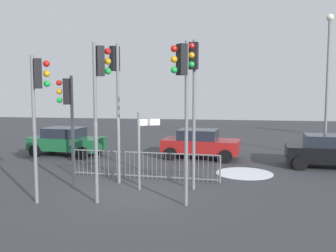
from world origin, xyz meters
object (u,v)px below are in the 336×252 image
(traffic_light_mid_left, at_px, (67,106))
(traffic_light_foreground_left, at_px, (99,87))
(traffic_light_rear_right, at_px, (116,82))
(direction_sign_post, at_px, (141,146))
(traffic_light_foreground_right, at_px, (193,81))
(street_lamp, at_px, (328,72))
(traffic_light_rear_left, at_px, (38,96))
(car_black_mid, at_px, (330,151))
(car_green_trailing, at_px, (66,141))
(car_red_near, at_px, (200,143))
(traffic_light_mid_right, at_px, (182,86))

(traffic_light_mid_left, xyz_separation_m, traffic_light_foreground_left, (1.68, -1.47, 0.67))
(traffic_light_mid_left, bearing_deg, traffic_light_rear_right, -72.07)
(direction_sign_post, bearing_deg, traffic_light_mid_left, 160.48)
(traffic_light_foreground_right, distance_m, street_lamp, 9.47)
(traffic_light_rear_left, bearing_deg, car_black_mid, 97.62)
(car_green_trailing, height_order, car_black_mid, same)
(traffic_light_rear_right, distance_m, car_red_near, 6.72)
(car_red_near, height_order, street_lamp, street_lamp)
(traffic_light_rear_left, xyz_separation_m, car_black_mid, (10.23, 6.74, -2.56))
(direction_sign_post, xyz_separation_m, car_red_near, (1.65, 6.21, -0.77))
(traffic_light_foreground_left, height_order, car_green_trailing, traffic_light_foreground_left)
(direction_sign_post, bearing_deg, car_green_trailing, 109.51)
(traffic_light_rear_left, bearing_deg, traffic_light_foreground_left, 73.91)
(car_black_mid, relative_size, street_lamp, 0.55)
(traffic_light_rear_left, distance_m, traffic_light_foreground_right, 5.01)
(traffic_light_foreground_left, height_order, car_red_near, traffic_light_foreground_left)
(traffic_light_mid_right, distance_m, car_green_trailing, 10.76)
(car_red_near, bearing_deg, street_lamp, 17.99)
(traffic_light_foreground_right, relative_size, car_red_near, 1.30)
(traffic_light_mid_right, xyz_separation_m, traffic_light_rear_left, (-4.36, -0.29, -0.28))
(traffic_light_mid_left, height_order, street_lamp, street_lamp)
(car_black_mid, bearing_deg, car_red_near, 171.55)
(traffic_light_mid_right, distance_m, street_lamp, 11.01)
(traffic_light_rear_left, height_order, direction_sign_post, traffic_light_rear_left)
(street_lamp, bearing_deg, car_green_trailing, -174.19)
(traffic_light_mid_right, relative_size, traffic_light_foreground_left, 1.00)
(traffic_light_mid_right, bearing_deg, traffic_light_foreground_right, -40.49)
(traffic_light_rear_left, height_order, car_red_near, traffic_light_rear_left)
(direction_sign_post, height_order, car_green_trailing, direction_sign_post)
(traffic_light_rear_left, relative_size, car_black_mid, 1.15)
(direction_sign_post, distance_m, car_green_trailing, 8.13)
(traffic_light_foreground_right, bearing_deg, traffic_light_foreground_left, 41.20)
(traffic_light_rear_right, bearing_deg, traffic_light_foreground_left, -138.73)
(traffic_light_foreground_right, xyz_separation_m, car_black_mid, (5.70, 4.66, -3.01))
(traffic_light_mid_left, distance_m, traffic_light_mid_right, 4.52)
(direction_sign_post, bearing_deg, traffic_light_mid_right, -67.16)
(traffic_light_foreground_left, height_order, street_lamp, street_lamp)
(traffic_light_rear_left, relative_size, car_red_near, 1.14)
(traffic_light_mid_right, bearing_deg, car_green_trailing, 7.32)
(traffic_light_mid_right, xyz_separation_m, street_lamp, (6.28, 9.00, 0.76))
(direction_sign_post, distance_m, car_black_mid, 8.95)
(traffic_light_rear_left, height_order, car_black_mid, traffic_light_rear_left)
(car_green_trailing, bearing_deg, car_black_mid, 1.35)
(traffic_light_mid_left, relative_size, car_red_near, 1.00)
(traffic_light_rear_left, distance_m, direction_sign_post, 3.79)
(traffic_light_mid_left, distance_m, street_lamp, 12.99)
(traffic_light_rear_right, bearing_deg, car_green_trailing, 75.64)
(traffic_light_rear_left, bearing_deg, car_red_near, 125.81)
(traffic_light_mid_left, distance_m, car_black_mid, 11.44)
(traffic_light_foreground_right, relative_size, street_lamp, 0.72)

